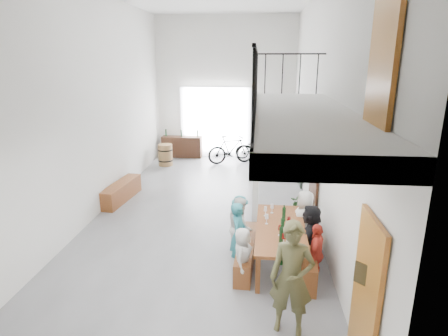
# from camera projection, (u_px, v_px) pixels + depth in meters

# --- Properties ---
(floor) EXTENTS (12.00, 12.00, 0.00)m
(floor) POSITION_uv_depth(u_px,v_px,m) (205.00, 212.00, 9.83)
(floor) COLOR #5E5E61
(floor) RESTS_ON ground
(room_walls) EXTENTS (12.00, 12.00, 12.00)m
(room_walls) POSITION_uv_depth(u_px,v_px,m) (203.00, 73.00, 8.83)
(room_walls) COLOR white
(room_walls) RESTS_ON ground
(gateway_portal) EXTENTS (2.80, 0.08, 2.80)m
(gateway_portal) POSITION_uv_depth(u_px,v_px,m) (215.00, 122.00, 15.15)
(gateway_portal) COLOR white
(gateway_portal) RESTS_ON ground
(right_wall_decor) EXTENTS (0.07, 8.28, 5.07)m
(right_wall_decor) POSITION_uv_depth(u_px,v_px,m) (327.00, 172.00, 7.32)
(right_wall_decor) COLOR #A3641F
(right_wall_decor) RESTS_ON ground
(balcony) EXTENTS (1.52, 5.62, 4.00)m
(balcony) POSITION_uv_depth(u_px,v_px,m) (300.00, 120.00, 5.84)
(balcony) COLOR silver
(balcony) RESTS_ON ground
(tasting_table) EXTENTS (1.00, 2.30, 0.79)m
(tasting_table) POSITION_uv_depth(u_px,v_px,m) (281.00, 231.00, 7.14)
(tasting_table) COLOR brown
(tasting_table) RESTS_ON ground
(bench_inner) EXTENTS (0.40, 1.93, 0.44)m
(bench_inner) POSITION_uv_depth(u_px,v_px,m) (246.00, 252.00, 7.37)
(bench_inner) COLOR brown
(bench_inner) RESTS_ON ground
(bench_wall) EXTENTS (0.48, 2.21, 0.51)m
(bench_wall) POSITION_uv_depth(u_px,v_px,m) (307.00, 253.00, 7.25)
(bench_wall) COLOR brown
(bench_wall) RESTS_ON ground
(tableware) EXTENTS (0.51, 1.51, 0.35)m
(tableware) POSITION_uv_depth(u_px,v_px,m) (281.00, 225.00, 6.92)
(tableware) COLOR black
(tableware) RESTS_ON tasting_table
(side_bench) EXTENTS (0.61, 1.87, 0.52)m
(side_bench) POSITION_uv_depth(u_px,v_px,m) (121.00, 192.00, 10.60)
(side_bench) COLOR brown
(side_bench) RESTS_ON ground
(oak_barrel) EXTENTS (0.55, 0.55, 0.81)m
(oak_barrel) POSITION_uv_depth(u_px,v_px,m) (165.00, 155.00, 14.05)
(oak_barrel) COLOR brown
(oak_barrel) RESTS_ON ground
(serving_counter) EXTENTS (1.62, 0.47, 0.85)m
(serving_counter) POSITION_uv_depth(u_px,v_px,m) (182.00, 147.00, 15.27)
(serving_counter) COLOR #371D12
(serving_counter) RESTS_ON ground
(counter_bottles) EXTENTS (1.37, 0.13, 0.28)m
(counter_bottles) POSITION_uv_depth(u_px,v_px,m) (182.00, 133.00, 15.13)
(counter_bottles) COLOR black
(counter_bottles) RESTS_ON serving_counter
(guest_left_a) EXTENTS (0.44, 0.58, 1.06)m
(guest_left_a) POSITION_uv_depth(u_px,v_px,m) (242.00, 256.00, 6.60)
(guest_left_a) COLOR silver
(guest_left_a) RESTS_ON ground
(guest_left_b) EXTENTS (0.36, 0.50, 1.30)m
(guest_left_b) POSITION_uv_depth(u_px,v_px,m) (239.00, 235.00, 7.13)
(guest_left_b) COLOR teal
(guest_left_b) RESTS_ON ground
(guest_left_c) EXTENTS (0.60, 0.70, 1.24)m
(guest_left_c) POSITION_uv_depth(u_px,v_px,m) (240.00, 227.00, 7.55)
(guest_left_c) COLOR silver
(guest_left_c) RESTS_ON ground
(guest_left_d) EXTENTS (0.63, 0.77, 1.04)m
(guest_left_d) POSITION_uv_depth(u_px,v_px,m) (240.00, 218.00, 8.19)
(guest_left_d) COLOR teal
(guest_left_d) RESTS_ON ground
(guest_right_a) EXTENTS (0.46, 0.71, 1.13)m
(guest_right_a) POSITION_uv_depth(u_px,v_px,m) (316.00, 253.00, 6.63)
(guest_right_a) COLOR #B32B1E
(guest_right_a) RESTS_ON ground
(guest_right_b) EXTENTS (0.81, 1.22, 1.26)m
(guest_right_b) POSITION_uv_depth(u_px,v_px,m) (310.00, 236.00, 7.13)
(guest_right_b) COLOR black
(guest_right_b) RESTS_ON ground
(guest_right_c) EXTENTS (0.42, 0.64, 1.30)m
(guest_right_c) POSITION_uv_depth(u_px,v_px,m) (304.00, 221.00, 7.76)
(guest_right_c) COLOR silver
(guest_right_c) RESTS_ON ground
(host_standing) EXTENTS (0.70, 0.53, 1.73)m
(host_standing) POSITION_uv_depth(u_px,v_px,m) (292.00, 278.00, 5.33)
(host_standing) COLOR #4C4B2B
(host_standing) RESTS_ON ground
(potted_plant) EXTENTS (0.52, 0.48, 0.46)m
(potted_plant) POSITION_uv_depth(u_px,v_px,m) (299.00, 202.00, 9.87)
(potted_plant) COLOR #1A441D
(potted_plant) RESTS_ON ground
(bicycle_near) EXTENTS (1.64, 0.57, 0.86)m
(bicycle_near) POSITION_uv_depth(u_px,v_px,m) (256.00, 148.00, 14.95)
(bicycle_near) COLOR black
(bicycle_near) RESTS_ON ground
(bicycle_far) EXTENTS (1.88, 1.11, 1.09)m
(bicycle_far) POSITION_uv_depth(u_px,v_px,m) (231.00, 150.00, 14.27)
(bicycle_far) COLOR black
(bicycle_far) RESTS_ON ground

